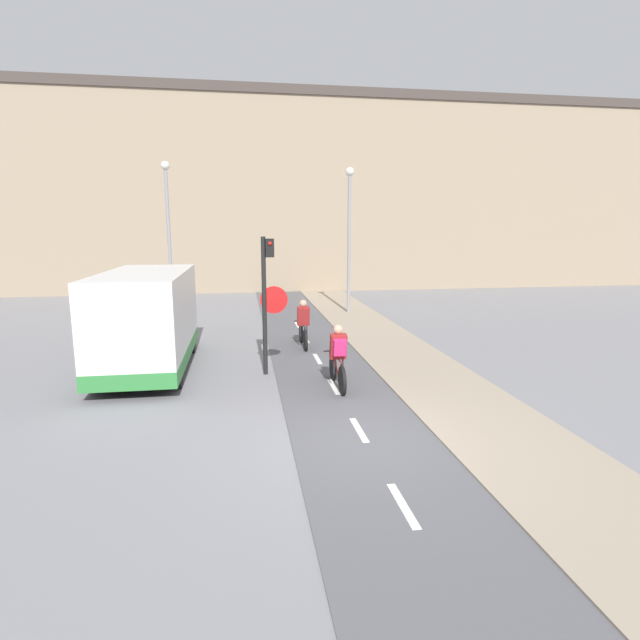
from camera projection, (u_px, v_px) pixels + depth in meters
The scene contains 10 objects.
ground_plane at pixel (366, 443), 8.45m from camera, with size 120.00×120.00×0.00m, color gray.
bike_lane at pixel (366, 442), 8.46m from camera, with size 2.51×60.00×0.02m.
sidewalk_strip at pixel (501, 432), 8.82m from camera, with size 2.40×60.00×0.05m.
building_row_background at pixel (274, 194), 29.79m from camera, with size 60.00×5.20×11.14m.
traffic_light_pole at pixel (267, 291), 12.07m from camera, with size 0.67×0.25×3.39m.
street_lamp_far at pixel (168, 221), 20.86m from camera, with size 0.36×0.36×6.30m.
street_lamp_sidewalk at pixel (349, 224), 20.66m from camera, with size 0.36×0.36×6.03m.
cyclist_near at pixel (338, 358), 11.22m from camera, with size 0.46×1.76×1.47m.
cyclist_far at pixel (303, 326), 15.12m from camera, with size 0.46×1.72×1.47m.
van at pixel (148, 322), 12.63m from camera, with size 1.99×5.06×2.51m.
Camera 1 is at (-1.99, -7.72, 3.58)m, focal length 28.00 mm.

